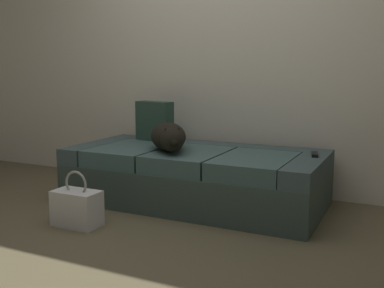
{
  "coord_description": "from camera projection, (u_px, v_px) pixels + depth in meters",
  "views": [
    {
      "loc": [
        1.5,
        -2.12,
        1.04
      ],
      "look_at": [
        0.0,
        0.98,
        0.48
      ],
      "focal_mm": 42.71,
      "sensor_mm": 36.0,
      "label": 1
    }
  ],
  "objects": [
    {
      "name": "ground_plane",
      "position": [
        120.0,
        248.0,
        2.7
      ],
      "size": [
        10.0,
        10.0,
        0.0
      ],
      "primitive_type": "plane",
      "color": "brown"
    },
    {
      "name": "back_wall",
      "position": [
        225.0,
        27.0,
        3.91
      ],
      "size": [
        6.4,
        0.1,
        2.8
      ],
      "primitive_type": "cube",
      "color": "beige",
      "rests_on": "ground"
    },
    {
      "name": "couch",
      "position": [
        195.0,
        176.0,
        3.58
      ],
      "size": [
        1.96,
        0.92,
        0.43
      ],
      "color": "#384C43",
      "rests_on": "ground"
    },
    {
      "name": "dog_dark",
      "position": [
        169.0,
        137.0,
        3.47
      ],
      "size": [
        0.49,
        0.57,
        0.21
      ],
      "color": "black",
      "rests_on": "couch"
    },
    {
      "name": "tv_remote",
      "position": [
        315.0,
        154.0,
        3.28
      ],
      "size": [
        0.08,
        0.16,
        0.02
      ],
      "primitive_type": "cube",
      "rotation": [
        0.0,
        0.0,
        0.22
      ],
      "color": "black",
      "rests_on": "couch"
    },
    {
      "name": "throw_pillow",
      "position": [
        155.0,
        121.0,
        3.96
      ],
      "size": [
        0.36,
        0.18,
        0.34
      ],
      "primitive_type": "cube",
      "rotation": [
        0.0,
        0.0,
        -0.18
      ],
      "color": "#2A4638",
      "rests_on": "couch"
    },
    {
      "name": "handbag",
      "position": [
        77.0,
        207.0,
        3.06
      ],
      "size": [
        0.32,
        0.18,
        0.38
      ],
      "color": "silver",
      "rests_on": "ground"
    }
  ]
}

